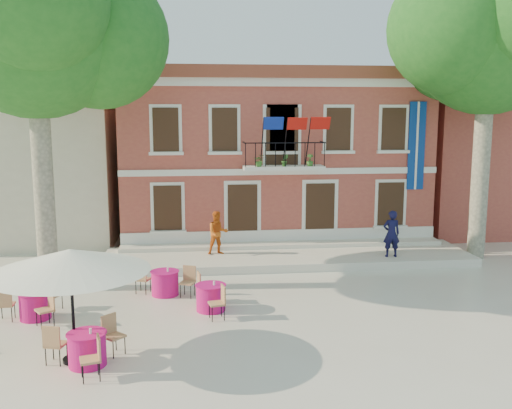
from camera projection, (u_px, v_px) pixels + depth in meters
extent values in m
plane|color=beige|center=(247.00, 299.00, 17.46)|extent=(90.00, 90.00, 0.00)
cube|color=#AE513F|center=(269.00, 159.00, 26.93)|extent=(13.00, 8.00, 7.00)
cube|color=brown|center=(269.00, 78.00, 26.34)|extent=(13.50, 8.50, 0.50)
cube|color=silver|center=(282.00, 82.00, 22.52)|extent=(13.30, 0.35, 0.35)
cube|color=silver|center=(284.00, 168.00, 22.57)|extent=(3.20, 0.90, 0.15)
cube|color=black|center=(285.00, 143.00, 22.02)|extent=(3.20, 0.04, 0.04)
cube|color=navy|center=(417.00, 146.00, 23.44)|extent=(0.70, 0.05, 3.60)
cube|color=navy|center=(263.00, 124.00, 21.45)|extent=(0.76, 0.27, 0.47)
cube|color=#AD110B|center=(287.00, 123.00, 21.55)|extent=(0.76, 0.29, 0.47)
cube|color=#AD110B|center=(310.00, 123.00, 21.65)|extent=(0.76, 0.27, 0.47)
imported|color=#26591E|center=(259.00, 161.00, 22.11)|extent=(0.43, 0.37, 0.48)
imported|color=#26591E|center=(285.00, 160.00, 22.22)|extent=(0.26, 0.21, 0.48)
imported|color=#26591E|center=(310.00, 160.00, 22.33)|extent=(0.27, 0.27, 0.48)
cube|color=beige|center=(23.00, 170.00, 26.73)|extent=(9.00, 9.00, 6.00)
cube|color=brown|center=(19.00, 101.00, 26.22)|extent=(9.40, 9.40, 0.40)
cube|color=#AE513F|center=(497.00, 165.00, 29.32)|extent=(9.00, 9.00, 6.00)
cube|color=brown|center=(501.00, 102.00, 28.81)|extent=(9.40, 9.40, 0.40)
cube|color=silver|center=(288.00, 257.00, 21.97)|extent=(14.00, 3.40, 0.30)
cylinder|color=#A59E84|center=(43.00, 181.00, 17.93)|extent=(0.63, 0.63, 7.06)
sphere|color=#1C581B|center=(34.00, 25.00, 17.18)|extent=(5.65, 5.65, 5.65)
cylinder|color=#A59E84|center=(481.00, 167.00, 21.94)|extent=(0.66, 0.66, 7.21)
sphere|color=#1C581B|center=(489.00, 37.00, 21.16)|extent=(5.77, 5.77, 5.77)
cylinder|color=black|center=(75.00, 359.00, 13.12)|extent=(0.56, 0.56, 0.08)
cylinder|color=black|center=(73.00, 312.00, 12.94)|extent=(0.07, 0.07, 2.34)
cone|color=white|center=(70.00, 260.00, 12.75)|extent=(3.56, 3.56, 0.52)
imported|color=#100F33|center=(391.00, 234.00, 21.31)|extent=(0.66, 0.45, 1.76)
imported|color=#D45D18|center=(218.00, 233.00, 21.68)|extent=(0.90, 0.76, 1.66)
cylinder|color=#CF1364|center=(35.00, 306.00, 15.76)|extent=(0.84, 0.84, 0.75)
cylinder|color=#CF1364|center=(34.00, 292.00, 15.70)|extent=(0.90, 0.90, 0.02)
cube|color=tan|center=(45.00, 309.00, 15.18)|extent=(0.58, 0.58, 0.95)
cube|color=tan|center=(53.00, 294.00, 16.44)|extent=(0.56, 0.56, 0.95)
cube|color=tan|center=(6.00, 304.00, 15.62)|extent=(0.45, 0.45, 0.95)
cylinder|color=#CF1364|center=(87.00, 350.00, 12.84)|extent=(0.84, 0.84, 0.75)
cylinder|color=#CF1364|center=(86.00, 333.00, 12.78)|extent=(0.90, 0.90, 0.02)
cube|color=tan|center=(90.00, 359.00, 12.14)|extent=(0.51, 0.51, 0.95)
cube|color=tan|center=(114.00, 335.00, 13.41)|extent=(0.59, 0.59, 0.95)
cube|color=tan|center=(56.00, 343.00, 12.94)|extent=(0.52, 0.52, 0.95)
cylinder|color=#CF1364|center=(165.00, 283.00, 17.83)|extent=(0.84, 0.84, 0.75)
cylinder|color=#CF1364|center=(165.00, 271.00, 17.77)|extent=(0.90, 0.90, 0.02)
cube|color=tan|center=(187.00, 282.00, 17.63)|extent=(0.54, 0.54, 0.95)
cube|color=tan|center=(143.00, 278.00, 18.00)|extent=(0.54, 0.54, 0.95)
cylinder|color=#CF1364|center=(211.00, 298.00, 16.43)|extent=(0.84, 0.84, 0.75)
cylinder|color=#CF1364|center=(211.00, 285.00, 16.37)|extent=(0.90, 0.90, 0.02)
cube|color=tan|center=(205.00, 287.00, 17.12)|extent=(0.49, 0.49, 0.95)
cube|color=tan|center=(217.00, 303.00, 15.71)|extent=(0.49, 0.49, 0.95)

